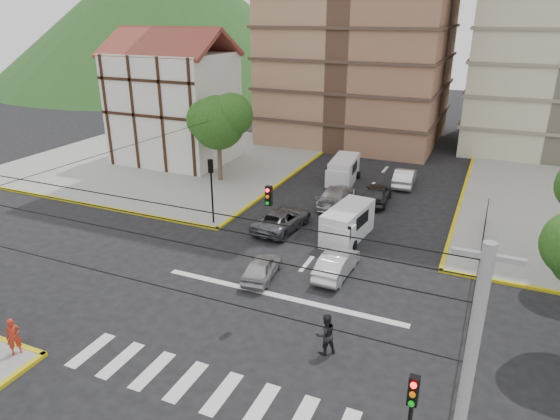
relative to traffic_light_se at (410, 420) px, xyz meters
The scene contains 22 objects.
ground 11.46m from the traffic_light_se, 135.00° to the left, with size 160.00×160.00×0.00m, color black.
sidewalk_nw 39.43m from the traffic_light_se, 135.00° to the left, with size 26.00×26.00×0.15m, color gray.
crosswalk_stripes 8.59m from the traffic_light_se, 167.01° to the left, with size 12.00×2.40×0.01m, color silver.
stop_line 12.31m from the traffic_light_se, 130.91° to the left, with size 13.00×0.40×0.01m, color silver.
tudor_building 38.67m from the traffic_light_se, 133.95° to the left, with size 10.80×8.05×12.23m.
distant_hill 100.57m from the traffic_light_se, 128.91° to the left, with size 70.00×70.00×28.00m, color #284F1A.
park_fence 12.74m from the traffic_light_se, 84.43° to the left, with size 0.10×22.50×1.66m, color black, non-canonical shape.
tree_tudor 30.98m from the traffic_light_se, 129.60° to the left, with size 5.39×4.40×7.43m.
traffic_light_se is the anchor object (origin of this frame).
traffic_light_nw 22.06m from the traffic_light_se, 135.00° to the left, with size 0.28×0.22×4.40m.
traffic_light_hanging 10.09m from the traffic_light_se, 143.53° to the left, with size 18.00×9.12×0.92m.
utility_pole_se 2.37m from the traffic_light_se, 45.00° to the right, with size 1.40×0.28×9.00m.
van_right_lane 18.22m from the traffic_light_se, 111.74° to the left, with size 2.35×4.85×2.10m.
van_left_lane 29.40m from the traffic_light_se, 110.38° to the left, with size 2.25×4.82×2.11m.
car_silver_front_left 14.28m from the traffic_light_se, 132.32° to the left, with size 1.46×3.64×1.24m, color #B3B2B7.
car_white_front_right 13.81m from the traffic_light_se, 115.59° to the left, with size 1.42×4.06×1.34m, color silver.
car_grey_mid_left 20.23m from the traffic_light_se, 123.36° to the left, with size 2.33×5.06×1.41m, color #57585E.
car_silver_rear_left 24.27m from the traffic_light_se, 112.12° to the left, with size 2.09×5.15×1.49m, color #B2B2B7.
car_darkgrey_mid_right 25.03m from the traffic_light_se, 105.14° to the left, with size 1.80×4.47×1.52m, color #2A2A2D.
car_white_rear_right 29.57m from the traffic_light_se, 100.49° to the left, with size 1.53×4.39×1.45m, color silver.
pedestrian_sw_corner 16.06m from the traffic_light_se, behind, with size 0.59×0.39×1.62m, color red.
pedestrian_crosswalk 7.42m from the traffic_light_se, 126.94° to the left, with size 0.90×0.70×1.85m, color black.
Camera 1 is at (8.78, -18.73, 13.34)m, focal length 32.00 mm.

